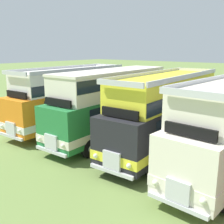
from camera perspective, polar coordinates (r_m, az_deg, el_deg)
bus_first_in_row at (r=20.50m, az=-8.49°, el=3.35°), size 2.98×10.50×4.52m
bus_second_in_row at (r=17.83m, az=0.02°, el=2.38°), size 2.91×10.50×4.49m
bus_third_in_row at (r=15.81m, az=11.24°, el=0.28°), size 2.97×10.35×4.52m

